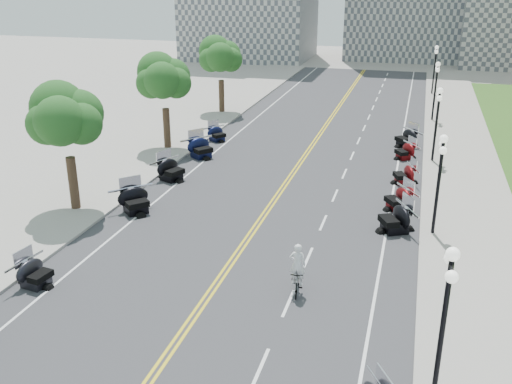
# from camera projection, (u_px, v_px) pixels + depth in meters

# --- Properties ---
(ground) EXTENTS (160.00, 160.00, 0.00)m
(ground) POSITION_uv_depth(u_px,v_px,m) (241.00, 249.00, 26.61)
(ground) COLOR gray
(road) EXTENTS (16.00, 90.00, 0.01)m
(road) POSITION_uv_depth(u_px,v_px,m) (289.00, 179.00, 35.58)
(road) COLOR #333335
(road) RESTS_ON ground
(centerline_yellow_a) EXTENTS (0.12, 90.00, 0.00)m
(centerline_yellow_a) POSITION_uv_depth(u_px,v_px,m) (287.00, 179.00, 35.61)
(centerline_yellow_a) COLOR yellow
(centerline_yellow_a) RESTS_ON road
(centerline_yellow_b) EXTENTS (0.12, 90.00, 0.00)m
(centerline_yellow_b) POSITION_uv_depth(u_px,v_px,m) (291.00, 179.00, 35.54)
(centerline_yellow_b) COLOR yellow
(centerline_yellow_b) RESTS_ON road
(edge_line_north) EXTENTS (0.12, 90.00, 0.00)m
(edge_line_north) POSITION_uv_depth(u_px,v_px,m) (394.00, 189.00, 33.93)
(edge_line_north) COLOR white
(edge_line_north) RESTS_ON road
(edge_line_south) EXTENTS (0.12, 90.00, 0.00)m
(edge_line_south) POSITION_uv_depth(u_px,v_px,m) (193.00, 170.00, 37.22)
(edge_line_south) COLOR white
(edge_line_south) RESTS_ON road
(lane_dash_4) EXTENTS (0.12, 2.00, 0.00)m
(lane_dash_4) POSITION_uv_depth(u_px,v_px,m) (261.00, 367.00, 18.60)
(lane_dash_4) COLOR white
(lane_dash_4) RESTS_ON road
(lane_dash_5) EXTENTS (0.12, 2.00, 0.00)m
(lane_dash_5) POSITION_uv_depth(u_px,v_px,m) (288.00, 303.00, 22.19)
(lane_dash_5) COLOR white
(lane_dash_5) RESTS_ON road
(lane_dash_6) EXTENTS (0.12, 2.00, 0.00)m
(lane_dash_6) POSITION_uv_depth(u_px,v_px,m) (308.00, 257.00, 25.78)
(lane_dash_6) COLOR white
(lane_dash_6) RESTS_ON road
(lane_dash_7) EXTENTS (0.12, 2.00, 0.00)m
(lane_dash_7) POSITION_uv_depth(u_px,v_px,m) (323.00, 223.00, 29.37)
(lane_dash_7) COLOR white
(lane_dash_7) RESTS_ON road
(lane_dash_8) EXTENTS (0.12, 2.00, 0.00)m
(lane_dash_8) POSITION_uv_depth(u_px,v_px,m) (335.00, 195.00, 32.96)
(lane_dash_8) COLOR white
(lane_dash_8) RESTS_ON road
(lane_dash_9) EXTENTS (0.12, 2.00, 0.00)m
(lane_dash_9) POSITION_uv_depth(u_px,v_px,m) (344.00, 174.00, 36.54)
(lane_dash_9) COLOR white
(lane_dash_9) RESTS_ON road
(lane_dash_10) EXTENTS (0.12, 2.00, 0.00)m
(lane_dash_10) POSITION_uv_depth(u_px,v_px,m) (352.00, 156.00, 40.13)
(lane_dash_10) COLOR white
(lane_dash_10) RESTS_ON road
(lane_dash_11) EXTENTS (0.12, 2.00, 0.00)m
(lane_dash_11) POSITION_uv_depth(u_px,v_px,m) (359.00, 141.00, 43.72)
(lane_dash_11) COLOR white
(lane_dash_11) RESTS_ON road
(lane_dash_12) EXTENTS (0.12, 2.00, 0.00)m
(lane_dash_12) POSITION_uv_depth(u_px,v_px,m) (364.00, 128.00, 47.31)
(lane_dash_12) COLOR white
(lane_dash_12) RESTS_ON road
(lane_dash_13) EXTENTS (0.12, 2.00, 0.00)m
(lane_dash_13) POSITION_uv_depth(u_px,v_px,m) (369.00, 117.00, 50.90)
(lane_dash_13) COLOR white
(lane_dash_13) RESTS_ON road
(lane_dash_14) EXTENTS (0.12, 2.00, 0.00)m
(lane_dash_14) POSITION_uv_depth(u_px,v_px,m) (373.00, 108.00, 54.49)
(lane_dash_14) COLOR white
(lane_dash_14) RESTS_ON road
(lane_dash_15) EXTENTS (0.12, 2.00, 0.00)m
(lane_dash_15) POSITION_uv_depth(u_px,v_px,m) (377.00, 99.00, 58.07)
(lane_dash_15) COLOR white
(lane_dash_15) RESTS_ON road
(lane_dash_16) EXTENTS (0.12, 2.00, 0.00)m
(lane_dash_16) POSITION_uv_depth(u_px,v_px,m) (380.00, 92.00, 61.66)
(lane_dash_16) COLOR white
(lane_dash_16) RESTS_ON road
(lane_dash_17) EXTENTS (0.12, 2.00, 0.00)m
(lane_dash_17) POSITION_uv_depth(u_px,v_px,m) (383.00, 85.00, 65.25)
(lane_dash_17) COLOR white
(lane_dash_17) RESTS_ON road
(lane_dash_18) EXTENTS (0.12, 2.00, 0.00)m
(lane_dash_18) POSITION_uv_depth(u_px,v_px,m) (385.00, 80.00, 68.84)
(lane_dash_18) COLOR white
(lane_dash_18) RESTS_ON road
(lane_dash_19) EXTENTS (0.12, 2.00, 0.00)m
(lane_dash_19) POSITION_uv_depth(u_px,v_px,m) (387.00, 74.00, 72.43)
(lane_dash_19) COLOR white
(lane_dash_19) RESTS_ON road
(sidewalk_north) EXTENTS (5.00, 90.00, 0.15)m
(sidewalk_north) POSITION_uv_depth(u_px,v_px,m) (466.00, 195.00, 32.85)
(sidewalk_north) COLOR #9E9991
(sidewalk_north) RESTS_ON ground
(sidewalk_south) EXTENTS (5.00, 90.00, 0.15)m
(sidewalk_south) POSITION_uv_depth(u_px,v_px,m) (136.00, 164.00, 38.26)
(sidewalk_south) COLOR #9E9991
(sidewalk_south) RESTS_ON ground
(street_lamp_1) EXTENTS (0.50, 1.20, 4.90)m
(street_lamp_1) POSITION_uv_depth(u_px,v_px,m) (443.00, 326.00, 16.28)
(street_lamp_1) COLOR black
(street_lamp_1) RESTS_ON sidewalk_north
(street_lamp_2) EXTENTS (0.50, 1.20, 4.90)m
(street_lamp_2) POSITION_uv_depth(u_px,v_px,m) (438.00, 186.00, 27.05)
(street_lamp_2) COLOR black
(street_lamp_2) RESTS_ON sidewalk_north
(street_lamp_3) EXTENTS (0.50, 1.20, 4.90)m
(street_lamp_3) POSITION_uv_depth(u_px,v_px,m) (436.00, 125.00, 37.81)
(street_lamp_3) COLOR black
(street_lamp_3) RESTS_ON sidewalk_north
(street_lamp_4) EXTENTS (0.50, 1.20, 4.90)m
(street_lamp_4) POSITION_uv_depth(u_px,v_px,m) (435.00, 91.00, 48.58)
(street_lamp_4) COLOR black
(street_lamp_4) RESTS_ON sidewalk_north
(street_lamp_5) EXTENTS (0.50, 1.20, 4.90)m
(street_lamp_5) POSITION_uv_depth(u_px,v_px,m) (434.00, 70.00, 59.34)
(street_lamp_5) COLOR black
(street_lamp_5) RESTS_ON sidewalk_north
(tree_2) EXTENTS (4.80, 4.80, 9.20)m
(tree_2) POSITION_uv_depth(u_px,v_px,m) (66.00, 125.00, 29.27)
(tree_2) COLOR #235619
(tree_2) RESTS_ON sidewalk_south
(tree_3) EXTENTS (4.80, 4.80, 9.20)m
(tree_3) POSITION_uv_depth(u_px,v_px,m) (164.00, 84.00, 40.04)
(tree_3) COLOR #235619
(tree_3) RESTS_ON sidewalk_south
(tree_4) EXTENTS (4.80, 4.80, 9.20)m
(tree_4) POSITION_uv_depth(u_px,v_px,m) (221.00, 61.00, 50.80)
(tree_4) COLOR #235619
(tree_4) RESTS_ON sidewalk_south
(motorcycle_n_6) EXTENTS (2.90, 2.90, 1.50)m
(motorcycle_n_6) POSITION_uv_depth(u_px,v_px,m) (395.00, 217.00, 28.13)
(motorcycle_n_6) COLOR black
(motorcycle_n_6) RESTS_ON road
(motorcycle_n_7) EXTENTS (2.68, 2.68, 1.35)m
(motorcycle_n_7) POSITION_uv_depth(u_px,v_px,m) (399.00, 198.00, 30.80)
(motorcycle_n_7) COLOR #590A0C
(motorcycle_n_7) RESTS_ON road
(motorcycle_n_8) EXTENTS (2.37, 2.37, 1.28)m
(motorcycle_n_8) POSITION_uv_depth(u_px,v_px,m) (405.00, 174.00, 34.64)
(motorcycle_n_8) COLOR #590A0C
(motorcycle_n_8) RESTS_ON road
(motorcycle_n_9) EXTENTS (2.47, 2.47, 1.25)m
(motorcycle_n_9) POSITION_uv_depth(u_px,v_px,m) (405.00, 150.00, 39.26)
(motorcycle_n_9) COLOR #590A0C
(motorcycle_n_9) RESTS_ON road
(motorcycle_n_10) EXTENTS (2.87, 2.87, 1.43)m
(motorcycle_n_10) POSITION_uv_depth(u_px,v_px,m) (406.00, 137.00, 42.06)
(motorcycle_n_10) COLOR black
(motorcycle_n_10) RESTS_ON road
(motorcycle_s_4) EXTENTS (2.03, 2.03, 1.26)m
(motorcycle_s_4) POSITION_uv_depth(u_px,v_px,m) (35.00, 272.00, 23.25)
(motorcycle_s_4) COLOR black
(motorcycle_s_4) RESTS_ON road
(motorcycle_s_6) EXTENTS (3.04, 3.04, 1.51)m
(motorcycle_s_6) POSITION_uv_depth(u_px,v_px,m) (135.00, 199.00, 30.39)
(motorcycle_s_6) COLOR black
(motorcycle_s_6) RESTS_ON road
(motorcycle_s_7) EXTENTS (2.77, 2.77, 1.47)m
(motorcycle_s_7) POSITION_uv_depth(u_px,v_px,m) (171.00, 169.00, 35.19)
(motorcycle_s_7) COLOR black
(motorcycle_s_7) RESTS_ON road
(motorcycle_s_8) EXTENTS (3.08, 3.08, 1.54)m
(motorcycle_s_8) POSITION_uv_depth(u_px,v_px,m) (201.00, 147.00, 39.50)
(motorcycle_s_8) COLOR black
(motorcycle_s_8) RESTS_ON road
(motorcycle_s_9) EXTENTS (2.46, 2.46, 1.23)m
(motorcycle_s_9) POSITION_uv_depth(u_px,v_px,m) (217.00, 133.00, 43.48)
(motorcycle_s_9) COLOR black
(motorcycle_s_9) RESTS_ON road
(bicycle) EXTENTS (0.77, 1.81, 1.06)m
(bicycle) POSITION_uv_depth(u_px,v_px,m) (297.00, 281.00, 22.80)
(bicycle) COLOR #A51414
(bicycle) RESTS_ON road
(cyclist_rider) EXTENTS (0.66, 0.43, 1.80)m
(cyclist_rider) POSITION_uv_depth(u_px,v_px,m) (298.00, 248.00, 22.29)
(cyclist_rider) COLOR white
(cyclist_rider) RESTS_ON bicycle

